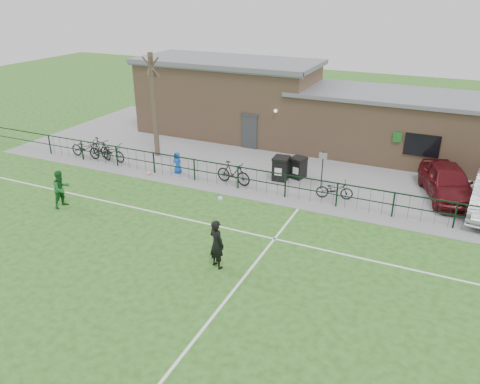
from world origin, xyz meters
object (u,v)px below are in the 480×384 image
at_px(bicycle_d, 233,173).
at_px(ball_ground, 149,173).
at_px(car_maroon, 447,182).
at_px(bicycle_a, 86,148).
at_px(sign_post, 322,170).
at_px(wheelie_bin_right, 298,168).
at_px(wheelie_bin_left, 281,169).
at_px(bicycle_b, 101,148).
at_px(bicycle_c, 112,151).
at_px(bicycle_e, 335,190).
at_px(spectator_child, 177,163).
at_px(outfield_player, 61,189).
at_px(bare_tree, 154,106).

bearing_deg(bicycle_d, ball_ground, 106.74).
relative_size(car_maroon, bicycle_d, 2.42).
xyz_separation_m(car_maroon, bicycle_a, (-19.62, -2.79, -0.25)).
bearing_deg(sign_post, wheelie_bin_right, 147.89).
distance_m(wheelie_bin_left, bicycle_a, 11.76).
height_order(wheelie_bin_right, bicycle_b, bicycle_b).
xyz_separation_m(bicycle_b, bicycle_c, (0.82, -0.02, -0.07)).
bearing_deg(wheelie_bin_right, bicycle_e, -22.13).
bearing_deg(wheelie_bin_left, bicycle_b, -177.72).
xyz_separation_m(wheelie_bin_right, bicycle_b, (-11.45, -1.97, 0.09)).
bearing_deg(wheelie_bin_right, bicycle_a, -155.20).
bearing_deg(ball_ground, car_maroon, 13.68).
bearing_deg(spectator_child, bicycle_c, -177.30).
xyz_separation_m(wheelie_bin_right, bicycle_d, (-2.73, -2.20, 0.07)).
bearing_deg(bicycle_a, wheelie_bin_right, -78.22).
bearing_deg(car_maroon, bicycle_a, 170.10).
height_order(wheelie_bin_left, bicycle_d, bicycle_d).
xyz_separation_m(bicycle_a, spectator_child, (6.24, 0.13, 0.04)).
xyz_separation_m(wheelie_bin_right, car_maroon, (7.24, 0.56, 0.29)).
distance_m(bicycle_b, spectator_child, 5.31).
distance_m(bicycle_a, spectator_child, 6.24).
height_order(wheelie_bin_right, outfield_player, outfield_player).
distance_m(bare_tree, bicycle_e, 11.60).
relative_size(car_maroon, spectator_child, 4.02).
bearing_deg(wheelie_bin_left, bare_tree, 171.68).
bearing_deg(bicycle_a, wheelie_bin_left, -80.56).
bearing_deg(spectator_child, bicycle_d, 2.51).
relative_size(bare_tree, car_maroon, 1.27).
relative_size(wheelie_bin_left, wheelie_bin_right, 1.11).
bearing_deg(outfield_player, ball_ground, -7.25).
xyz_separation_m(bare_tree, wheelie_bin_left, (8.04, -0.48, -2.41)).
bearing_deg(bicycle_d, wheelie_bin_left, -44.96).
bearing_deg(bicycle_e, bicycle_b, 77.35).
height_order(bare_tree, bicycle_d, bare_tree).
bearing_deg(outfield_player, wheelie_bin_left, -39.81).
height_order(bare_tree, outfield_player, bare_tree).
distance_m(bare_tree, bicycle_c, 3.59).
relative_size(spectator_child, outfield_player, 0.67).
bearing_deg(bicycle_c, outfield_player, -151.08).
height_order(bicycle_d, outfield_player, outfield_player).
xyz_separation_m(wheelie_bin_left, bicycle_c, (-9.90, -1.37, -0.04)).
distance_m(sign_post, car_maroon, 5.90).
xyz_separation_m(bicycle_b, bicycle_e, (13.87, 0.16, -0.15)).
height_order(sign_post, bicycle_b, sign_post).
relative_size(bare_tree, sign_post, 3.00).
height_order(car_maroon, spectator_child, car_maroon).
xyz_separation_m(sign_post, bicycle_c, (-12.17, -1.02, -0.47)).
height_order(bare_tree, sign_post, bare_tree).
relative_size(car_maroon, bicycle_a, 2.25).
bearing_deg(outfield_player, bicycle_d, -38.57).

